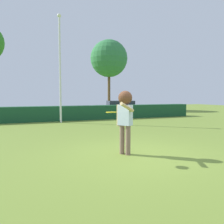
% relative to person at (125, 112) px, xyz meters
% --- Properties ---
extents(ground_plane, '(60.00, 60.00, 0.00)m').
position_rel_person_xyz_m(ground_plane, '(0.22, -0.20, -1.21)').
color(ground_plane, olive).
extents(person, '(0.59, 0.79, 1.82)m').
position_rel_person_xyz_m(person, '(0.00, 0.00, 0.00)').
color(person, '#7F6054').
rests_on(person, ground).
extents(frisbee, '(0.27, 0.27, 0.03)m').
position_rel_person_xyz_m(frisbee, '(-0.62, -0.49, 0.05)').
color(frisbee, yellow).
extents(lamppost, '(0.24, 0.24, 6.64)m').
position_rel_person_xyz_m(lamppost, '(-0.43, 8.49, 2.43)').
color(lamppost, silver).
rests_on(lamppost, ground).
extents(hedge_row, '(19.29, 0.90, 0.98)m').
position_rel_person_xyz_m(hedge_row, '(0.22, 9.63, -0.72)').
color(hedge_row, '#1B4B2D').
rests_on(hedge_row, ground).
extents(parked_car_black, '(4.43, 2.38, 1.25)m').
position_rel_person_xyz_m(parked_car_black, '(5.30, 12.23, -0.52)').
color(parked_car_black, black).
rests_on(parked_car_black, ground).
extents(oak_tree, '(4.37, 4.37, 8.25)m').
position_rel_person_xyz_m(oak_tree, '(7.08, 19.60, 4.84)').
color(oak_tree, brown).
rests_on(oak_tree, ground).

